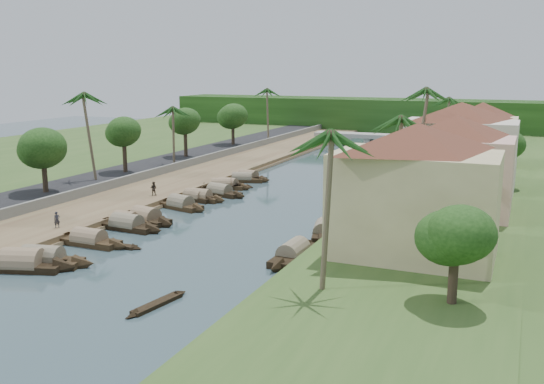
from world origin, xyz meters
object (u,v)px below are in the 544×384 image
at_px(bridge, 384,138).
at_px(building_near, 415,189).
at_px(sampan_1, 23,264).
at_px(sampan_0, 43,260).
at_px(person_near, 57,220).

bearing_deg(bridge, building_near, -75.61).
bearing_deg(sampan_1, building_near, 5.39).
relative_size(bridge, sampan_0, 3.04).
xyz_separation_m(sampan_0, person_near, (-4.90, 7.12, 1.14)).
distance_m(sampan_0, person_near, 8.72).
bearing_deg(sampan_0, building_near, 8.02).
bearing_deg(person_near, sampan_0, -109.34).
bearing_deg(sampan_1, bridge, 66.65).
relative_size(building_near, sampan_1, 1.63).
bearing_deg(bridge, sampan_0, -95.58).
height_order(sampan_1, person_near, person_near).
bearing_deg(sampan_0, bridge, 71.85).
xyz_separation_m(building_near, sampan_1, (-27.80, -11.73, -5.96)).
xyz_separation_m(bridge, sampan_0, (-8.23, -84.23, -1.30)).
xyz_separation_m(sampan_1, person_near, (-4.33, 8.63, 1.14)).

